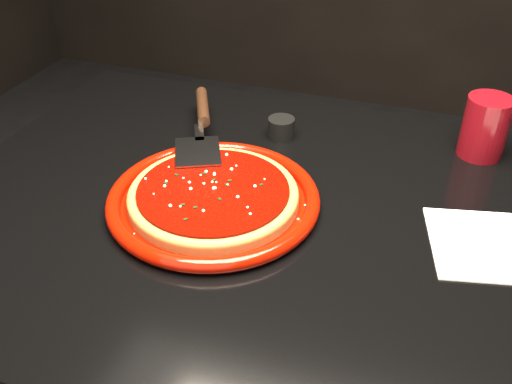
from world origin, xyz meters
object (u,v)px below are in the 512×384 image
(pizza_server, at_px, (202,125))
(ramekin, at_px, (281,128))
(table, at_px, (298,374))
(cup, at_px, (485,127))
(plate, at_px, (214,199))

(pizza_server, distance_m, ramekin, 0.15)
(table, bearing_deg, cup, 49.80)
(plate, bearing_deg, table, 6.63)
(pizza_server, bearing_deg, plate, -86.99)
(plate, xyz_separation_m, cup, (0.39, 0.30, 0.04))
(table, xyz_separation_m, pizza_server, (-0.24, 0.15, 0.42))
(pizza_server, bearing_deg, table, -57.69)
(table, distance_m, cup, 0.57)
(plate, bearing_deg, ramekin, 81.82)
(pizza_server, height_order, cup, cup)
(cup, bearing_deg, ramekin, -170.92)
(table, bearing_deg, ramekin, 116.58)
(plate, xyz_separation_m, pizza_server, (-0.09, 0.17, 0.03))
(table, height_order, cup, cup)
(plate, height_order, pizza_server, pizza_server)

